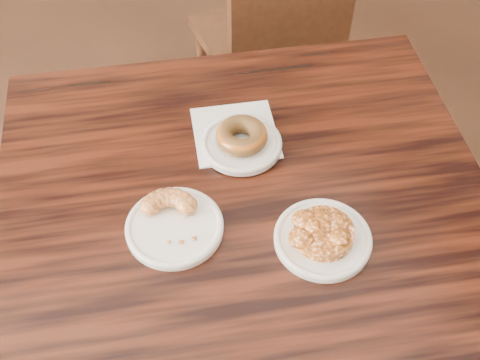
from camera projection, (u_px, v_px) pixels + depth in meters
name	position (u px, v px, depth m)	size (l,w,h in m)	color
cafe_table	(247.00, 310.00, 1.39)	(0.93, 0.93, 0.75)	black
chair_far	(265.00, 39.00, 1.92)	(0.42, 0.42, 0.90)	black
napkin	(235.00, 133.00, 1.23)	(0.17, 0.17, 0.00)	silver
plate_donut	(242.00, 144.00, 1.20)	(0.16, 0.16, 0.01)	silver
plate_cruller	(175.00, 227.00, 1.07)	(0.18, 0.18, 0.01)	white
plate_fritter	(323.00, 239.00, 1.06)	(0.17, 0.17, 0.01)	silver
glazed_donut	(242.00, 136.00, 1.18)	(0.10, 0.10, 0.04)	maroon
apple_fritter	(324.00, 231.00, 1.04)	(0.15, 0.15, 0.03)	#442107
cruller_fragment	(173.00, 220.00, 1.06)	(0.12, 0.12, 0.03)	brown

